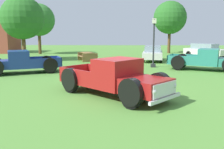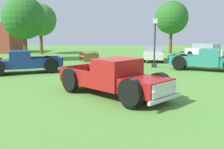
% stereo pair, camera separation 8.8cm
% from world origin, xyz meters
% --- Properties ---
extents(ground_plane, '(80.00, 80.00, 0.00)m').
position_xyz_m(ground_plane, '(0.00, 0.00, 0.00)').
color(ground_plane, '#548C38').
extents(pickup_truck_foreground, '(5.05, 4.81, 1.58)m').
position_xyz_m(pickup_truck_foreground, '(0.02, -0.98, 0.75)').
color(pickup_truck_foreground, maroon).
rests_on(pickup_truck_foreground, ground_plane).
extents(pickup_truck_behind_left, '(5.04, 3.51, 1.46)m').
position_xyz_m(pickup_truck_behind_left, '(-6.48, 4.82, 0.70)').
color(pickup_truck_behind_left, navy).
rests_on(pickup_truck_behind_left, ground_plane).
extents(pickup_truck_behind_right, '(5.17, 3.53, 1.49)m').
position_xyz_m(pickup_truck_behind_right, '(6.18, 6.55, 0.71)').
color(pickup_truck_behind_right, '#2D8475').
rests_on(pickup_truck_behind_right, ground_plane).
extents(sedan_distant_a, '(4.08, 4.42, 1.43)m').
position_xyz_m(sedan_distant_a, '(8.89, 15.82, 0.75)').
color(sedan_distant_a, silver).
rests_on(sedan_distant_a, ground_plane).
extents(sedan_distant_b, '(2.25, 4.32, 1.38)m').
position_xyz_m(sedan_distant_b, '(3.01, 12.33, 0.72)').
color(sedan_distant_b, silver).
rests_on(sedan_distant_b, ground_plane).
extents(lamp_post_near, '(0.36, 0.36, 3.68)m').
position_xyz_m(lamp_post_near, '(2.54, 8.10, 1.93)').
color(lamp_post_near, '#2D2D33').
rests_on(lamp_post_near, ground_plane).
extents(picnic_table, '(2.09, 2.25, 0.78)m').
position_xyz_m(picnic_table, '(-2.97, 12.07, 0.49)').
color(picnic_table, olive).
rests_on(picnic_table, ground_plane).
extents(oak_tree_east, '(4.02, 4.02, 6.37)m').
position_xyz_m(oak_tree_east, '(6.09, 21.06, 4.35)').
color(oak_tree_east, brown).
rests_on(oak_tree_east, ground_plane).
extents(oak_tree_west, '(3.80, 3.80, 5.94)m').
position_xyz_m(oak_tree_west, '(-9.66, 19.34, 4.02)').
color(oak_tree_west, brown).
rests_on(oak_tree_west, ground_plane).
extents(oak_tree_center, '(3.90, 3.90, 5.85)m').
position_xyz_m(oak_tree_center, '(-8.85, 12.16, 3.88)').
color(oak_tree_center, brown).
rests_on(oak_tree_center, ground_plane).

